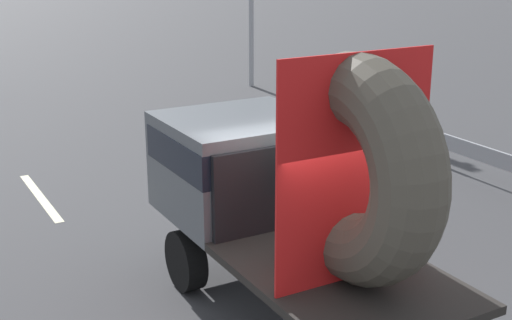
{
  "coord_description": "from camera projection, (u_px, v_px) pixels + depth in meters",
  "views": [
    {
      "loc": [
        -4.62,
        -6.3,
        4.57
      ],
      "look_at": [
        -0.35,
        1.28,
        1.83
      ],
      "focal_mm": 49.22,
      "sensor_mm": 36.0,
      "label": 1
    }
  ],
  "objects": [
    {
      "name": "flatbed_truck",
      "position": [
        286.0,
        185.0,
        8.54
      ],
      "size": [
        2.02,
        4.72,
        3.51
      ],
      "color": "black",
      "rests_on": "ground_plane"
    },
    {
      "name": "guardrail",
      "position": [
        488.0,
        157.0,
        13.62
      ],
      "size": [
        0.1,
        10.31,
        0.71
      ],
      "color": "gray",
      "rests_on": "ground_plane"
    },
    {
      "name": "lane_dash_left_far",
      "position": [
        40.0,
        197.0,
        13.0
      ],
      "size": [
        0.16,
        2.82,
        0.01
      ],
      "primitive_type": "cube",
      "rotation": [
        0.0,
        0.0,
        1.57
      ],
      "color": "beige",
      "rests_on": "ground_plane"
    },
    {
      "name": "lane_dash_right_far",
      "position": [
        210.0,
        166.0,
        14.77
      ],
      "size": [
        0.16,
        2.04,
        0.01
      ],
      "primitive_type": "cube",
      "rotation": [
        0.0,
        0.0,
        1.57
      ],
      "color": "beige",
      "rests_on": "ground_plane"
    }
  ]
}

